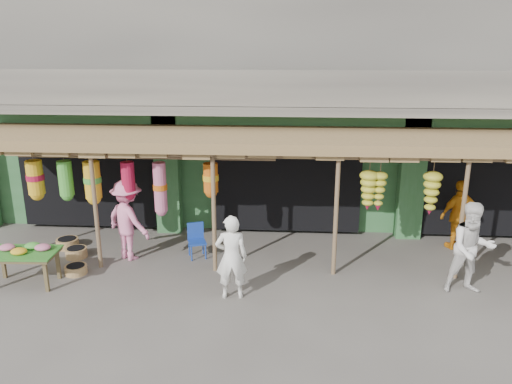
# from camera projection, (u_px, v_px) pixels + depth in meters

# --- Properties ---
(ground) EXTENTS (80.00, 80.00, 0.00)m
(ground) POSITION_uv_depth(u_px,v_px,m) (286.00, 268.00, 10.74)
(ground) COLOR #514C47
(ground) RESTS_ON ground
(building) EXTENTS (16.40, 6.80, 7.00)m
(building) POSITION_uv_depth(u_px,v_px,m) (290.00, 90.00, 14.43)
(building) COLOR gray
(building) RESTS_ON ground
(awning) EXTENTS (14.00, 2.70, 2.79)m
(awning) POSITION_uv_depth(u_px,v_px,m) (280.00, 144.00, 10.78)
(awning) COLOR brown
(awning) RESTS_ON ground
(flower_table) EXTENTS (1.40, 0.86, 0.82)m
(flower_table) POSITION_uv_depth(u_px,v_px,m) (23.00, 253.00, 9.86)
(flower_table) COLOR brown
(flower_table) RESTS_ON ground
(blue_chair) EXTENTS (0.48, 0.48, 0.78)m
(blue_chair) POSITION_uv_depth(u_px,v_px,m) (196.00, 238.00, 11.24)
(blue_chair) COLOR #183A9E
(blue_chair) RESTS_ON ground
(basket_left) EXTENTS (0.63, 0.63, 0.22)m
(basket_left) POSITION_uv_depth(u_px,v_px,m) (68.00, 243.00, 11.82)
(basket_left) COLOR #8B5E3F
(basket_left) RESTS_ON ground
(basket_mid) EXTENTS (0.61, 0.61, 0.18)m
(basket_mid) POSITION_uv_depth(u_px,v_px,m) (76.00, 270.00, 10.47)
(basket_mid) COLOR #9E7547
(basket_mid) RESTS_ON ground
(basket_right) EXTENTS (0.62, 0.62, 0.22)m
(basket_right) POSITION_uv_depth(u_px,v_px,m) (76.00, 253.00, 11.27)
(basket_right) COLOR #A17D4B
(basket_right) RESTS_ON ground
(person_front) EXTENTS (0.64, 0.46, 1.64)m
(person_front) POSITION_uv_depth(u_px,v_px,m) (231.00, 257.00, 9.30)
(person_front) COLOR white
(person_front) RESTS_ON ground
(person_right) EXTENTS (0.92, 0.73, 1.82)m
(person_right) POSITION_uv_depth(u_px,v_px,m) (472.00, 249.00, 9.47)
(person_right) COLOR silver
(person_right) RESTS_ON ground
(person_vendor) EXTENTS (1.05, 0.70, 1.65)m
(person_vendor) POSITION_uv_depth(u_px,v_px,m) (459.00, 215.00, 11.58)
(person_vendor) COLOR orange
(person_vendor) RESTS_ON ground
(person_shopper) EXTENTS (1.36, 1.19, 1.82)m
(person_shopper) POSITION_uv_depth(u_px,v_px,m) (128.00, 220.00, 11.00)
(person_shopper) COLOR pink
(person_shopper) RESTS_ON ground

